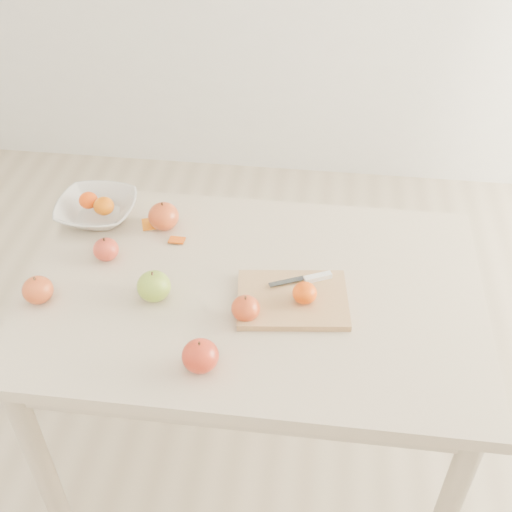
# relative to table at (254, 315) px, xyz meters

# --- Properties ---
(ground) EXTENTS (3.50, 3.50, 0.00)m
(ground) POSITION_rel_table_xyz_m (0.00, 0.00, -0.65)
(ground) COLOR #C6B293
(ground) RESTS_ON ground
(table) EXTENTS (1.20, 0.80, 0.75)m
(table) POSITION_rel_table_xyz_m (0.00, 0.00, 0.00)
(table) COLOR beige
(table) RESTS_ON ground
(cutting_board) EXTENTS (0.30, 0.24, 0.02)m
(cutting_board) POSITION_rel_table_xyz_m (0.11, -0.04, 0.11)
(cutting_board) COLOR tan
(cutting_board) RESTS_ON table
(board_tangerine) EXTENTS (0.06, 0.06, 0.05)m
(board_tangerine) POSITION_rel_table_xyz_m (0.14, -0.05, 0.14)
(board_tangerine) COLOR #DF5107
(board_tangerine) RESTS_ON cutting_board
(fruit_bowl) EXTENTS (0.23, 0.23, 0.06)m
(fruit_bowl) POSITION_rel_table_xyz_m (-0.50, 0.25, 0.13)
(fruit_bowl) COLOR silver
(fruit_bowl) RESTS_ON table
(bowl_tangerine_near) EXTENTS (0.06, 0.06, 0.05)m
(bowl_tangerine_near) POSITION_rel_table_xyz_m (-0.53, 0.26, 0.15)
(bowl_tangerine_near) COLOR #E54708
(bowl_tangerine_near) RESTS_ON fruit_bowl
(bowl_tangerine_far) EXTENTS (0.06, 0.06, 0.05)m
(bowl_tangerine_far) POSITION_rel_table_xyz_m (-0.47, 0.24, 0.15)
(bowl_tangerine_far) COLOR #DE6307
(bowl_tangerine_far) RESTS_ON fruit_bowl
(orange_peel_a) EXTENTS (0.07, 0.06, 0.01)m
(orange_peel_a) POSITION_rel_table_xyz_m (-0.33, 0.23, 0.10)
(orange_peel_a) COLOR orange
(orange_peel_a) RESTS_ON table
(orange_peel_b) EXTENTS (0.05, 0.04, 0.01)m
(orange_peel_b) POSITION_rel_table_xyz_m (-0.24, 0.17, 0.10)
(orange_peel_b) COLOR #C64F0E
(orange_peel_b) RESTS_ON table
(paring_knife) EXTENTS (0.16, 0.08, 0.01)m
(paring_knife) POSITION_rel_table_xyz_m (0.15, 0.03, 0.12)
(paring_knife) COLOR white
(paring_knife) RESTS_ON cutting_board
(apple_green) EXTENTS (0.09, 0.09, 0.08)m
(apple_green) POSITION_rel_table_xyz_m (-0.25, -0.06, 0.14)
(apple_green) COLOR #558715
(apple_green) RESTS_ON table
(apple_red_c) EXTENTS (0.09, 0.09, 0.08)m
(apple_red_c) POSITION_rel_table_xyz_m (-0.09, -0.28, 0.14)
(apple_red_c) COLOR #A20804
(apple_red_c) RESTS_ON table
(apple_red_d) EXTENTS (0.08, 0.08, 0.07)m
(apple_red_d) POSITION_rel_table_xyz_m (-0.54, -0.11, 0.13)
(apple_red_d) COLOR #A11914
(apple_red_d) RESTS_ON table
(apple_red_a) EXTENTS (0.09, 0.09, 0.08)m
(apple_red_a) POSITION_rel_table_xyz_m (-0.29, 0.23, 0.14)
(apple_red_a) COLOR maroon
(apple_red_a) RESTS_ON table
(apple_red_e) EXTENTS (0.07, 0.07, 0.06)m
(apple_red_e) POSITION_rel_table_xyz_m (-0.01, -0.11, 0.13)
(apple_red_e) COLOR maroon
(apple_red_e) RESTS_ON table
(apple_red_b) EXTENTS (0.07, 0.07, 0.06)m
(apple_red_b) POSITION_rel_table_xyz_m (-0.42, 0.07, 0.13)
(apple_red_b) COLOR maroon
(apple_red_b) RESTS_ON table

